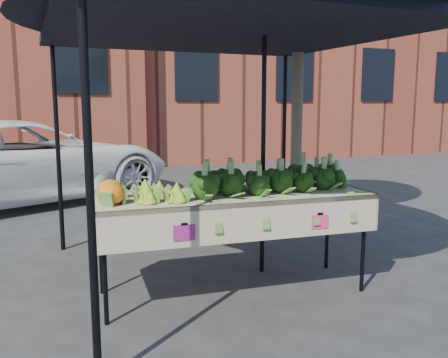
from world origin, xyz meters
The scene contains 9 objects.
ground centered at (0.00, 0.00, 0.00)m, with size 90.00×90.00×0.00m, color #262628.
table centered at (-0.14, -0.01, 0.45)m, with size 2.46×1.02×0.90m.
canopy centered at (0.00, 0.45, 1.37)m, with size 3.16×3.16×2.74m, color black, non-canonical shape.
broccoli_heap centered at (0.25, 0.02, 1.04)m, with size 1.61×0.58×0.27m, color black.
romanesco_cluster centered at (-0.80, 0.03, 1.00)m, with size 0.44×0.58×0.21m, color #9DAF2A.
cauliflower_pair centered at (-1.17, 0.06, 0.99)m, with size 0.24×0.44×0.19m, color orange.
vehicle centered at (-1.80, 5.00, 2.52)m, with size 2.32×1.40×5.04m, color white.
street_tree centered at (1.41, 1.53, 2.05)m, with size 2.08×2.08×4.10m, color #1E4C14, non-canonical shape.
building_right centered at (7.00, 12.50, 4.25)m, with size 12.00×8.00×8.50m, color maroon.
Camera 1 is at (-1.76, -3.74, 1.68)m, focal length 38.21 mm.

